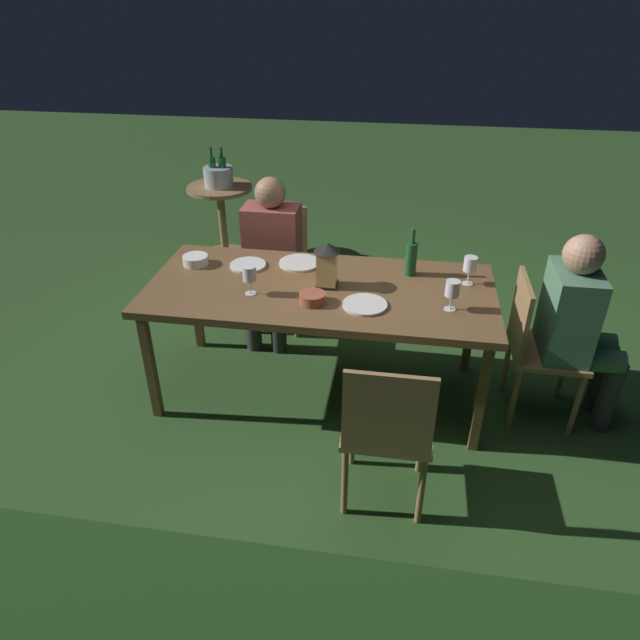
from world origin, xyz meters
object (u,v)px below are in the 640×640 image
Objects in this scene: wine_glass_b at (250,275)px; chair_side_right_a at (387,428)px; dining_table at (320,295)px; ice_bucket at (218,175)px; chair_head_near at (536,343)px; side_table at (222,210)px; person_in_rust at (271,253)px; green_bottle_on_table at (411,258)px; plate_a at (248,265)px; plate_c at (300,263)px; bowl_bread at (196,260)px; wine_glass_c at (470,265)px; lantern_centerpiece at (327,262)px; person_in_green at (578,323)px; wine_glass_a at (452,290)px; chair_side_left_b at (278,261)px; bowl_olives at (312,298)px; plate_b at (365,305)px.

chair_side_right_a is at bearing 139.44° from wine_glass_b.
ice_bucket is (1.21, -1.91, 0.08)m from dining_table.
chair_head_near is 1.28× the size of side_table.
person_in_rust is at bearing -55.44° from dining_table.
chair_head_near is 0.86m from green_bottle_on_table.
plate_a is 0.33× the size of side_table.
plate_a is 0.32m from plate_c.
bowl_bread is at bearing 103.23° from side_table.
green_bottle_on_table is (-0.95, 0.41, 0.22)m from person_in_rust.
bowl_bread is at bearing -12.17° from dining_table.
green_bottle_on_table reaches higher than wine_glass_c.
ice_bucket is at bearing -56.49° from lantern_centerpiece.
person_in_rust is at bearing -52.40° from lantern_centerpiece.
wine_glass_b is at bearing 143.68° from bowl_bread.
person_in_green is 0.76m from wine_glass_a.
plate_c is 1.93m from ice_bucket.
person_in_green is at bearing 160.98° from person_in_rust.
wine_glass_c is (0.41, -0.17, 0.38)m from chair_head_near.
person_in_rust is 0.61m from bowl_bread.
chair_side_left_b is at bearing -62.08° from chair_side_right_a.
chair_side_right_a and chair_head_near have the same top height.
chair_side_left_b is 3.28× the size of lantern_centerpiece.
wine_glass_c reaches higher than plate_c.
person_in_green is 7.44× the size of bowl_bread.
chair_side_left_b is at bearing -117.91° from bowl_bread.
person_in_rust is at bearing -59.08° from chair_side_right_a.
person_in_green is at bearing -175.39° from wine_glass_b.
chair_head_near is at bearing -171.15° from bowl_olives.
lantern_centerpiece is 0.77× the size of ice_bucket.
wine_glass_b is (0.37, 0.15, 0.17)m from dining_table.
lantern_centerpiece reaches higher than plate_b.
plate_b is (-0.72, 0.84, 0.12)m from person_in_rust.
plate_b is 1.14m from bowl_bread.
ice_bucket reaches higher than wine_glass_a.
chair_side_right_a is 0.76× the size of person_in_green.
person_in_rust reaches higher than wine_glass_a.
wine_glass_a is 0.70× the size of plate_b.
lantern_centerpiece is (0.41, -0.87, 0.41)m from chair_side_right_a.
lantern_centerpiece is at bearing 10.54° from wine_glass_c.
dining_table is at bearing -33.99° from plate_b.
wine_glass_b reaches higher than bowl_olives.
wine_glass_c is (-1.21, -0.31, 0.00)m from wine_glass_b.
person_in_rust is (-0.00, 0.20, 0.15)m from chair_side_left_b.
plate_b is at bearing 10.82° from chair_head_near.
wine_glass_b is 0.66m from plate_b.
person_in_rust is 0.84m from lantern_centerpiece.
bowl_olives is at bearing 117.34° from person_in_rust.
chair_head_near is at bearing 153.44° from chair_side_left_b.
chair_side_left_b reaches higher than bowl_olives.
plate_c is 0.74× the size of ice_bucket.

